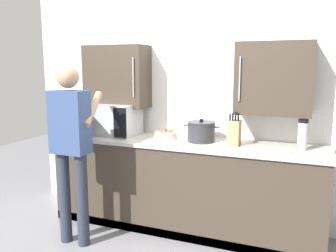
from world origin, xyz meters
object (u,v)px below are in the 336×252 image
(stock_pot, at_px, (201,132))
(thermos_flask, at_px, (303,135))
(knife_block, at_px, (234,133))
(person_figure, at_px, (71,140))
(microwave_oven, at_px, (112,119))
(fruit_bowl, at_px, (166,134))

(stock_pot, distance_m, thermos_flask, 0.95)
(knife_block, distance_m, thermos_flask, 0.61)
(knife_block, bearing_deg, person_figure, -153.24)
(microwave_oven, height_order, thermos_flask, microwave_oven)
(knife_block, height_order, stock_pot, knife_block)
(knife_block, xyz_separation_m, thermos_flask, (0.61, 0.02, 0.02))
(stock_pot, distance_m, person_figure, 1.26)
(microwave_oven, bearing_deg, thermos_flask, -0.61)
(thermos_flask, relative_size, fruit_bowl, 1.19)
(knife_block, relative_size, fruit_bowl, 1.36)
(thermos_flask, distance_m, fruit_bowl, 1.33)
(stock_pot, bearing_deg, fruit_bowl, 177.78)
(thermos_flask, bearing_deg, knife_block, -178.51)
(microwave_oven, xyz_separation_m, person_figure, (-0.00, -0.72, -0.09))
(stock_pot, height_order, thermos_flask, thermos_flask)
(fruit_bowl, height_order, person_figure, person_figure)
(microwave_oven, relative_size, person_figure, 0.44)
(person_figure, bearing_deg, thermos_flask, 19.63)
(thermos_flask, distance_m, person_figure, 2.10)
(knife_block, relative_size, thermos_flask, 1.13)
(knife_block, relative_size, stock_pot, 0.86)
(microwave_oven, xyz_separation_m, stock_pot, (1.03, 0.00, -0.07))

